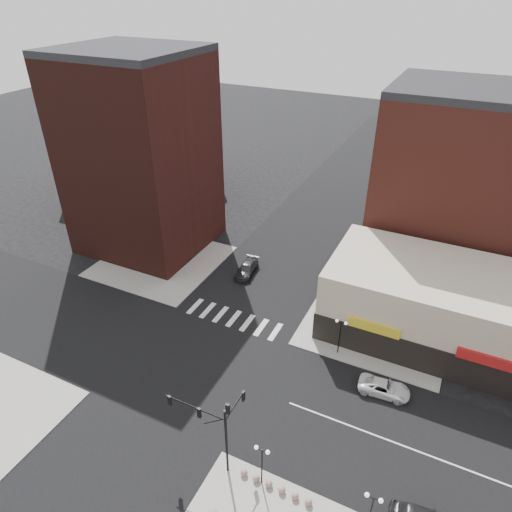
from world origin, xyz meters
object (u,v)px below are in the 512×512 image
at_px(white_suv, 384,388).
at_px(dark_sedan_north, 247,269).
at_px(street_lamp_se_b, 372,505).
at_px(street_lamp_se_a, 262,457).
at_px(street_lamp_ne, 341,329).
at_px(traffic_signal, 217,421).

height_order(white_suv, dark_sedan_north, dark_sedan_north).
xyz_separation_m(street_lamp_se_b, white_suv, (-1.66, 12.89, -2.64)).
bearing_deg(street_lamp_se_a, street_lamp_ne, 86.42).
relative_size(traffic_signal, dark_sedan_north, 1.57).
distance_m(street_lamp_se_b, street_lamp_ne, 17.46).
distance_m(traffic_signal, street_lamp_se_b, 11.88).
height_order(street_lamp_se_a, dark_sedan_north, street_lamp_se_a).
bearing_deg(street_lamp_ne, traffic_signal, -106.75).
relative_size(street_lamp_ne, dark_sedan_north, 0.84).
relative_size(street_lamp_se_a, dark_sedan_north, 0.84).
bearing_deg(street_lamp_se_a, dark_sedan_north, 119.10).
bearing_deg(white_suv, traffic_signal, 137.39).
height_order(traffic_signal, dark_sedan_north, traffic_signal).
relative_size(street_lamp_se_b, white_suv, 0.89).
bearing_deg(traffic_signal, street_lamp_ne, 73.25).
distance_m(street_lamp_ne, dark_sedan_north, 17.53).
bearing_deg(street_lamp_se_a, street_lamp_se_b, 0.00).
distance_m(street_lamp_se_b, dark_sedan_north, 33.25).
relative_size(street_lamp_se_b, dark_sedan_north, 0.84).
distance_m(street_lamp_se_a, dark_sedan_north, 28.63).
distance_m(street_lamp_ne, white_suv, 6.72).
xyz_separation_m(traffic_signal, street_lamp_ne, (4.76, 15.83, -1.67)).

